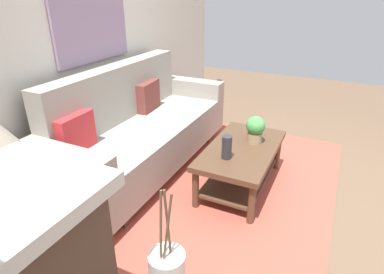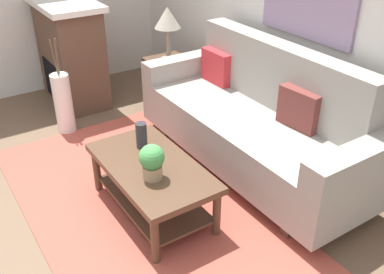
{
  "view_description": "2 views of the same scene",
  "coord_description": "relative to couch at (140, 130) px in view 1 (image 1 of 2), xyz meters",
  "views": [
    {
      "loc": [
        -2.5,
        -0.17,
        1.78
      ],
      "look_at": [
        -0.05,
        1.01,
        0.5
      ],
      "focal_mm": 29.84,
      "sensor_mm": 36.0,
      "label": 1
    },
    {
      "loc": [
        2.5,
        -0.67,
        2.21
      ],
      "look_at": [
        0.13,
        0.89,
        0.58
      ],
      "focal_mm": 40.92,
      "sensor_mm": 36.0,
      "label": 2
    }
  ],
  "objects": [
    {
      "name": "ground_plane",
      "position": [
        0.01,
        -1.63,
        -0.43
      ],
      "size": [
        9.51,
        9.51,
        0.0
      ],
      "primitive_type": "plane",
      "color": "brown"
    },
    {
      "name": "wall_back",
      "position": [
        0.01,
        0.54,
        0.92
      ],
      "size": [
        5.51,
        0.1,
        2.7
      ],
      "primitive_type": "cube",
      "color": "silver",
      "rests_on": "ground_plane"
    },
    {
      "name": "area_rug",
      "position": [
        0.01,
        -1.13,
        -0.43
      ],
      "size": [
        2.97,
        1.63,
        0.01
      ],
      "primitive_type": "cube",
      "color": "#B24C3D",
      "rests_on": "ground_plane"
    },
    {
      "name": "couch",
      "position": [
        0.0,
        0.0,
        0.0
      ],
      "size": [
        2.35,
        0.84,
        1.08
      ],
      "color": "gray",
      "rests_on": "ground_plane"
    },
    {
      "name": "throw_pillow_crimson",
      "position": [
        -0.74,
        0.12,
        0.25
      ],
      "size": [
        0.36,
        0.13,
        0.32
      ],
      "primitive_type": "cube",
      "rotation": [
        0.0,
        0.0,
        0.03
      ],
      "color": "red",
      "rests_on": "couch"
    },
    {
      "name": "throw_pillow_maroon",
      "position": [
        0.37,
        0.12,
        0.25
      ],
      "size": [
        0.37,
        0.15,
        0.32
      ],
      "primitive_type": "cube",
      "rotation": [
        0.0,
        0.0,
        0.09
      ],
      "color": "brown",
      "rests_on": "couch"
    },
    {
      "name": "coffee_table",
      "position": [
        0.09,
        -1.07,
        -0.12
      ],
      "size": [
        1.1,
        0.6,
        0.43
      ],
      "color": "#513826",
      "rests_on": "ground_plane"
    },
    {
      "name": "tabletop_vase",
      "position": [
        -0.17,
        -1.01,
        0.1
      ],
      "size": [
        0.09,
        0.09,
        0.21
      ],
      "primitive_type": "cylinder",
      "color": "#2D2D33",
      "rests_on": "coffee_table"
    },
    {
      "name": "potted_plant_tabletop",
      "position": [
        0.25,
        -1.14,
        0.14
      ],
      "size": [
        0.18,
        0.18,
        0.26
      ],
      "color": "tan",
      "rests_on": "coffee_table"
    },
    {
      "name": "side_table",
      "position": [
        -1.47,
        0.01,
        -0.15
      ],
      "size": [
        0.44,
        0.44,
        0.56
      ],
      "primitive_type": "cube",
      "color": "#513826",
      "rests_on": "ground_plane"
    },
    {
      "name": "floor_vase_branch_a",
      "position": [
        -1.51,
        -1.2,
        0.37
      ],
      "size": [
        0.02,
        0.03,
        0.36
      ],
      "primitive_type": "cylinder",
      "rotation": [
        -0.04,
        -0.03,
        0.0
      ],
      "color": "brown",
      "rests_on": "floor_vase"
    },
    {
      "name": "floor_vase_branch_b",
      "position": [
        -1.54,
        -1.18,
        0.37
      ],
      "size": [
        0.05,
        0.01,
        0.36
      ],
      "primitive_type": "cylinder",
      "rotation": [
        -0.01,
        0.1,
        0.0
      ],
      "color": "brown",
      "rests_on": "floor_vase"
    },
    {
      "name": "floor_vase_branch_c",
      "position": [
        -1.54,
        -1.22,
        0.37
      ],
      "size": [
        0.04,
        0.05,
        0.36
      ],
      "primitive_type": "cylinder",
      "rotation": [
        0.1,
        0.09,
        0.0
      ],
      "color": "brown",
      "rests_on": "floor_vase"
    },
    {
      "name": "framed_painting",
      "position": [
        -0.0,
        0.47,
        1.11
      ],
      "size": [
        0.99,
        0.03,
        0.86
      ],
      "primitive_type": "cube",
      "color": "gray"
    }
  ]
}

